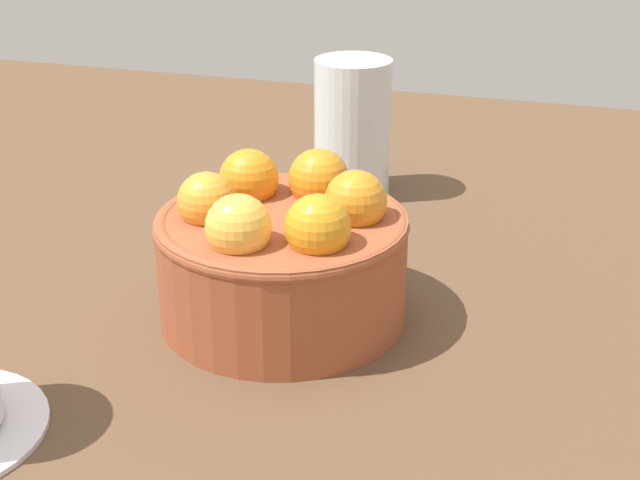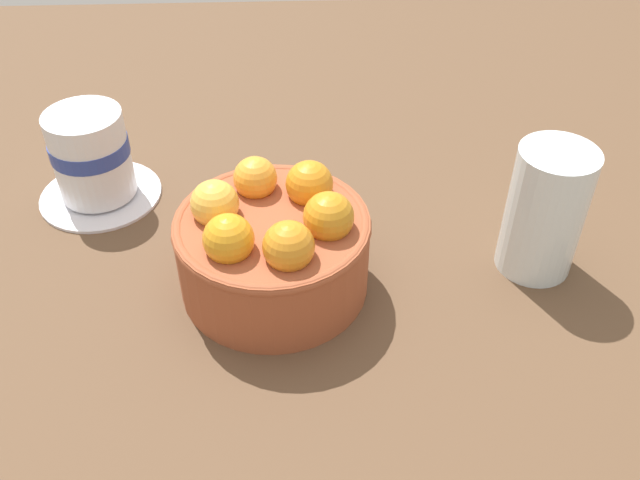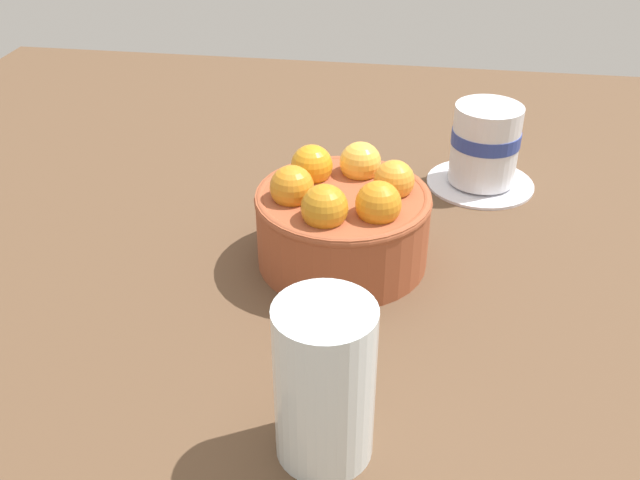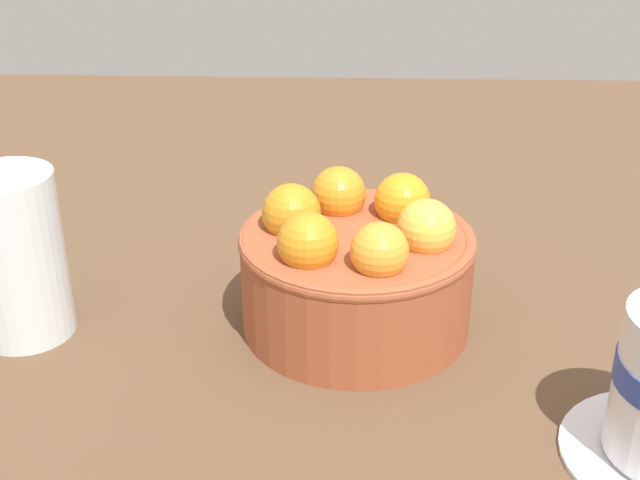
# 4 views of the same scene
# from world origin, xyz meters

# --- Properties ---
(ground_plane) EXTENTS (1.22, 1.11, 0.04)m
(ground_plane) POSITION_xyz_m (0.00, 0.00, -0.02)
(ground_plane) COLOR brown
(terracotta_bowl) EXTENTS (0.16, 0.16, 0.10)m
(terracotta_bowl) POSITION_xyz_m (-0.00, -0.00, 0.04)
(terracotta_bowl) COLOR #9E4C2D
(terracotta_bowl) RESTS_ON ground_plane
(coffee_cup) EXTENTS (0.12, 0.12, 0.09)m
(coffee_cup) POSITION_xyz_m (0.13, 0.17, 0.04)
(coffee_cup) COLOR white
(coffee_cup) RESTS_ON ground_plane
(water_glass) EXTENTS (0.06, 0.06, 0.11)m
(water_glass) POSITION_xyz_m (0.02, -0.22, 0.06)
(water_glass) COLOR silver
(water_glass) RESTS_ON ground_plane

